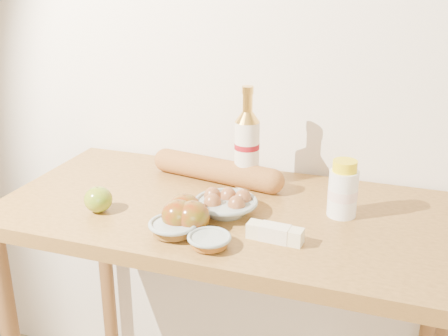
{
  "coord_description": "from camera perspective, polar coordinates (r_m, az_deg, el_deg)",
  "views": [
    {
      "loc": [
        0.44,
        -0.09,
        1.52
      ],
      "look_at": [
        0.0,
        1.15,
        1.02
      ],
      "focal_mm": 45.0,
      "sensor_mm": 36.0,
      "label": 1
    }
  ],
  "objects": [
    {
      "name": "bourbon_bottle",
      "position": [
        1.57,
        2.34,
        2.19
      ],
      "size": [
        0.08,
        0.08,
        0.29
      ],
      "rotation": [
        0.0,
        0.0,
        0.23
      ],
      "color": "beige",
      "rests_on": "table"
    },
    {
      "name": "apple_extra",
      "position": [
        1.34,
        -3.21,
        -4.93
      ],
      "size": [
        0.1,
        0.1,
        0.08
      ],
      "rotation": [
        0.0,
        0.0,
        0.2
      ],
      "color": "#8F070A",
      "rests_on": "table"
    },
    {
      "name": "table",
      "position": [
        1.53,
        0.38,
        -8.15
      ],
      "size": [
        1.2,
        0.6,
        0.9
      ],
      "color": "#A57535",
      "rests_on": "ground"
    },
    {
      "name": "apple_yellowgreen",
      "position": [
        1.47,
        -12.65,
        -3.13
      ],
      "size": [
        0.08,
        0.08,
        0.07
      ],
      "rotation": [
        0.0,
        0.0,
        -0.17
      ],
      "color": "olive",
      "rests_on": "table"
    },
    {
      "name": "baguette",
      "position": [
        1.62,
        -0.78,
        -0.22
      ],
      "size": [
        0.43,
        0.14,
        0.07
      ],
      "rotation": [
        0.0,
        0.0,
        -0.17
      ],
      "color": "#B07135",
      "rests_on": "table"
    },
    {
      "name": "egg_bowl",
      "position": [
        1.43,
        0.21,
        -3.69
      ],
      "size": [
        0.19,
        0.19,
        0.06
      ],
      "rotation": [
        0.0,
        0.0,
        0.13
      ],
      "color": "gray",
      "rests_on": "table"
    },
    {
      "name": "back_wall",
      "position": [
        1.67,
        4.22,
        13.26
      ],
      "size": [
        3.5,
        0.02,
        2.6
      ],
      "primitive_type": "cube",
      "color": "white",
      "rests_on": "ground"
    },
    {
      "name": "apple_redgreen_right",
      "position": [
        1.38,
        -4.02,
        -4.15
      ],
      "size": [
        0.09,
        0.09,
        0.08
      ],
      "rotation": [
        0.0,
        0.0,
        0.11
      ],
      "color": "#8E0708",
      "rests_on": "table"
    },
    {
      "name": "butter_stick",
      "position": [
        1.31,
        5.2,
        -6.62
      ],
      "size": [
        0.13,
        0.05,
        0.04
      ],
      "rotation": [
        0.0,
        0.0,
        -0.07
      ],
      "color": "beige",
      "rests_on": "table"
    },
    {
      "name": "sugar_bowl",
      "position": [
        1.33,
        -5.18,
        -6.07
      ],
      "size": [
        0.15,
        0.15,
        0.03
      ],
      "rotation": [
        0.0,
        0.0,
        -0.31
      ],
      "color": "#919E9A",
      "rests_on": "table"
    },
    {
      "name": "syrup_bowl",
      "position": [
        1.28,
        -1.5,
        -7.4
      ],
      "size": [
        0.12,
        0.12,
        0.03
      ],
      "rotation": [
        0.0,
        0.0,
        0.26
      ],
      "color": "#8D9A94",
      "rests_on": "table"
    },
    {
      "name": "apple_redgreen_front",
      "position": [
        1.35,
        -4.63,
        -4.8
      ],
      "size": [
        0.1,
        0.1,
        0.08
      ],
      "rotation": [
        0.0,
        0.0,
        0.2
      ],
      "color": "#8F070A",
      "rests_on": "table"
    },
    {
      "name": "cream_bottle",
      "position": [
        1.43,
        12.0,
        -2.23
      ],
      "size": [
        0.08,
        0.08,
        0.15
      ],
      "rotation": [
        0.0,
        0.0,
        -0.01
      ],
      "color": "white",
      "rests_on": "table"
    }
  ]
}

